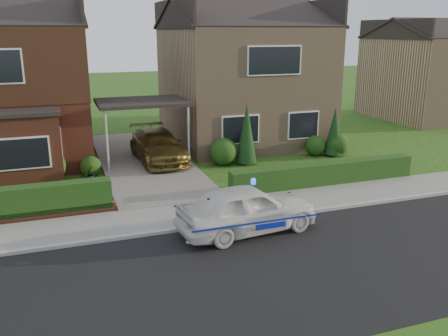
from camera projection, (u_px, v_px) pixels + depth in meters
name	position (u px, v px, depth m)	size (l,w,h in m)	color
ground	(227.00, 279.00, 11.26)	(120.00, 120.00, 0.00)	#1A4612
road	(227.00, 279.00, 11.26)	(60.00, 6.00, 0.02)	black
kerb	(193.00, 228.00, 14.00)	(60.00, 0.16, 0.12)	#9E9993
sidewalk	(183.00, 216.00, 14.95)	(60.00, 2.00, 0.10)	slate
driveway	(144.00, 161.00, 21.20)	(3.80, 12.00, 0.12)	#666059
house_right	(241.00, 70.00, 24.76)	(7.50, 8.06, 7.25)	#9F7E61
carport_link	(142.00, 103.00, 20.44)	(3.80, 3.00, 2.77)	black
hedge_right	(323.00, 186.00, 17.95)	(7.50, 0.55, 0.80)	#113310
shrub_left_mid	(48.00, 166.00, 18.22)	(1.32, 1.32, 1.32)	#113310
shrub_left_near	(91.00, 166.00, 19.07)	(0.84, 0.84, 0.84)	#113310
shrub_right_near	(223.00, 152.00, 20.62)	(1.20, 1.20, 1.20)	#113310
shrub_right_mid	(315.00, 146.00, 22.21)	(0.96, 0.96, 0.96)	#113310
shrub_right_far	(337.00, 144.00, 22.25)	(1.08, 1.08, 1.08)	#113310
conifer_a	(247.00, 135.00, 20.57)	(0.90, 0.90, 2.60)	black
conifer_b	(334.00, 133.00, 22.03)	(0.90, 0.90, 2.20)	black
neighbour_right	(429.00, 79.00, 31.40)	(6.50, 7.00, 5.20)	#9F7E61
police_car	(247.00, 209.00, 13.70)	(3.80, 4.30, 1.57)	silver
driveway_car	(158.00, 146.00, 20.91)	(1.87, 4.60, 1.33)	brown
potted_plant_b	(90.00, 174.00, 18.00)	(0.37, 0.46, 0.84)	gray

